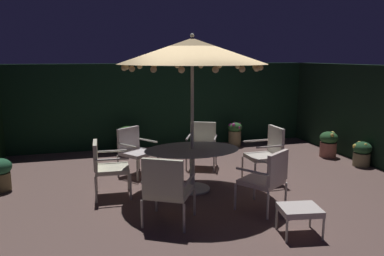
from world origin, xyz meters
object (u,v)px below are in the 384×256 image
(patio_chair_east, at_px, (267,177))
(potted_plant_back_left, at_px, (328,143))
(patio_dining_table, at_px, (192,157))
(potted_plant_back_center, at_px, (362,153))
(potted_plant_left_far, at_px, (235,133))
(potted_plant_front_corner, at_px, (0,173))
(patio_umbrella, at_px, (192,51))
(patio_chair_north, at_px, (106,164))
(ottoman_footrest, at_px, (300,211))
(patio_chair_southwest, at_px, (134,148))
(patio_chair_southeast, at_px, (268,151))
(patio_chair_south, at_px, (202,141))
(patio_chair_northeast, at_px, (167,187))
(potted_plant_back_right, at_px, (128,139))

(patio_chair_east, distance_m, potted_plant_back_left, 3.81)
(patio_dining_table, height_order, potted_plant_back_center, patio_dining_table)
(potted_plant_left_far, bearing_deg, patio_chair_east, -105.62)
(potted_plant_front_corner, bearing_deg, potted_plant_back_center, -3.58)
(patio_dining_table, height_order, potted_plant_left_far, patio_dining_table)
(patio_umbrella, bearing_deg, patio_chair_east, -55.67)
(patio_chair_north, bearing_deg, ottoman_footrest, -42.28)
(patio_chair_east, distance_m, patio_chair_southwest, 2.96)
(patio_dining_table, xyz_separation_m, patio_chair_southeast, (1.49, 0.05, 0.00))
(potted_plant_back_center, bearing_deg, ottoman_footrest, -140.50)
(patio_chair_southwest, xyz_separation_m, potted_plant_front_corner, (-2.40, -0.33, -0.21))
(patio_umbrella, xyz_separation_m, patio_chair_south, (0.60, 1.35, -1.87))
(potted_plant_front_corner, bearing_deg, patio_chair_southwest, 7.76)
(patio_chair_southeast, bearing_deg, potted_plant_left_far, 79.99)
(patio_chair_north, distance_m, patio_chair_southwest, 1.29)
(patio_chair_north, xyz_separation_m, patio_chair_northeast, (0.74, -1.37, -0.01))
(potted_plant_front_corner, bearing_deg, patio_chair_northeast, -40.68)
(patio_chair_north, relative_size, potted_plant_back_right, 1.40)
(patio_umbrella, bearing_deg, patio_dining_table, -107.75)
(patio_dining_table, relative_size, patio_umbrella, 0.62)
(patio_dining_table, height_order, patio_chair_south, patio_chair_south)
(patio_dining_table, distance_m, ottoman_footrest, 2.27)
(potted_plant_back_right, bearing_deg, patio_chair_northeast, -88.97)
(patio_chair_north, distance_m, potted_plant_back_left, 5.31)
(patio_chair_north, relative_size, patio_chair_southeast, 0.91)
(patio_chair_north, relative_size, ottoman_footrest, 1.63)
(patio_dining_table, height_order, potted_plant_back_left, patio_dining_table)
(patio_chair_southwest, relative_size, potted_plant_back_left, 1.54)
(patio_dining_table, xyz_separation_m, ottoman_footrest, (0.89, -2.07, -0.26))
(patio_chair_south, bearing_deg, patio_dining_table, -114.18)
(ottoman_footrest, bearing_deg, patio_umbrella, 113.13)
(patio_chair_southwest, height_order, potted_plant_front_corner, patio_chair_southwest)
(patio_chair_northeast, distance_m, potted_plant_back_right, 4.18)
(patio_chair_east, relative_size, potted_plant_back_left, 1.57)
(patio_umbrella, xyz_separation_m, potted_plant_back_left, (3.69, 1.29, -2.10))
(patio_chair_southeast, relative_size, potted_plant_back_left, 1.72)
(patio_chair_northeast, xyz_separation_m, potted_plant_back_center, (4.65, 1.72, -0.27))
(potted_plant_front_corner, relative_size, potted_plant_back_left, 0.95)
(patio_dining_table, bearing_deg, potted_plant_back_center, 6.21)
(potted_plant_front_corner, distance_m, potted_plant_back_left, 6.97)
(patio_chair_northeast, bearing_deg, patio_chair_southwest, 92.80)
(potted_plant_left_far, height_order, potted_plant_back_left, potted_plant_left_far)
(patio_chair_east, distance_m, potted_plant_left_far, 4.30)
(patio_chair_east, height_order, potted_plant_back_left, patio_chair_east)
(patio_chair_south, xyz_separation_m, ottoman_footrest, (0.28, -3.42, -0.21))
(patio_chair_east, distance_m, ottoman_footrest, 0.88)
(patio_dining_table, bearing_deg, patio_chair_southeast, 1.79)
(patio_chair_southwest, bearing_deg, ottoman_footrest, -61.94)
(patio_umbrella, bearing_deg, patio_chair_northeast, -119.65)
(patio_chair_north, height_order, potted_plant_front_corner, patio_chair_north)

